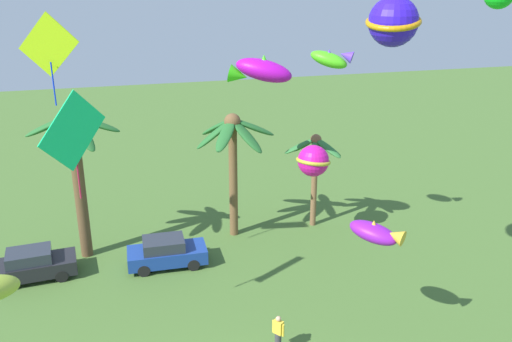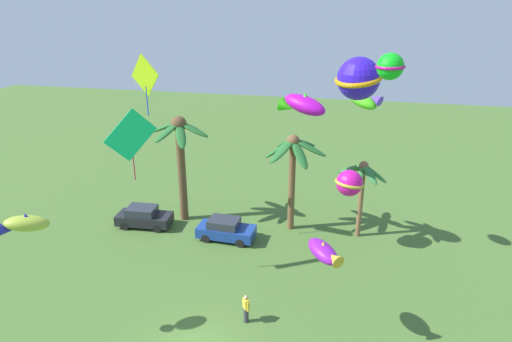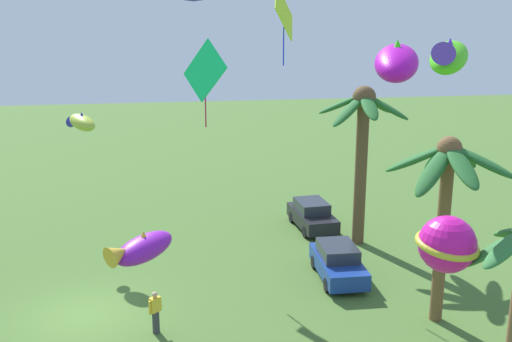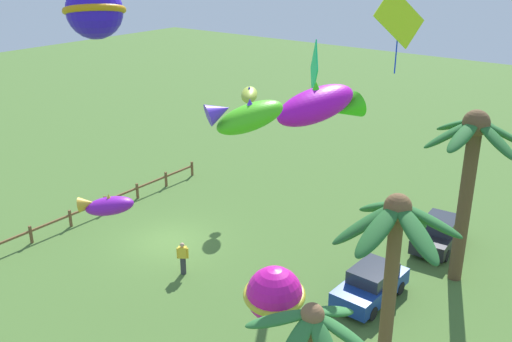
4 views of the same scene
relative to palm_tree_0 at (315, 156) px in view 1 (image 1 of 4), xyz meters
The scene contains 13 objects.
palm_tree_0 is the anchor object (origin of this frame).
palm_tree_1 4.85m from the palm_tree_0, behind, with size 4.37×4.17×7.01m.
palm_tree_2 12.84m from the palm_tree_0, behind, with size 4.58×4.27×7.92m.
parked_car_0 9.83m from the palm_tree_0, 164.19° to the right, with size 3.96×1.85×1.51m.
parked_car_1 15.69m from the palm_tree_0, behind, with size 4.02×1.99×1.51m.
spectator_0 12.16m from the palm_tree_0, 117.86° to the right, with size 0.41×0.46×1.59m.
kite_fish_0 10.69m from the palm_tree_0, 99.28° to the right, with size 2.00×2.17×0.97m.
kite_fish_3 6.29m from the palm_tree_0, 98.86° to the right, with size 2.24×1.88×1.17m.
kite_ball_4 12.02m from the palm_tree_0, 95.47° to the right, with size 2.77×2.77×1.80m.
kite_diamond_5 15.29m from the palm_tree_0, 162.30° to the right, with size 2.37×1.32×3.68m.
kite_diamond_6 15.17m from the palm_tree_0, 147.31° to the right, with size 2.23×1.79×3.93m.
kite_ball_7 2.05m from the palm_tree_0, 114.90° to the right, with size 2.56×2.56×1.67m.
kite_fish_8 7.05m from the palm_tree_0, 148.55° to the right, with size 3.33×2.37×1.56m.
Camera 1 is at (-3.70, -13.78, 13.79)m, focal length 37.86 mm.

